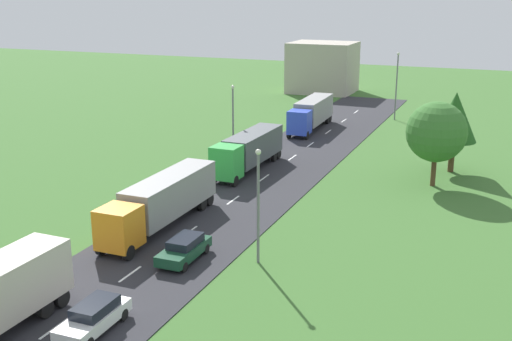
# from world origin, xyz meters

# --- Properties ---
(road) EXTENTS (10.00, 140.00, 0.06)m
(road) POSITION_xyz_m (0.00, 24.50, 0.03)
(road) COLOR #2B2B30
(road) RESTS_ON ground
(lane_marking_centre) EXTENTS (0.16, 122.61, 0.01)m
(lane_marking_centre) POSITION_xyz_m (0.00, 21.38, 0.07)
(lane_marking_centre) COLOR white
(lane_marking_centre) RESTS_ON road
(truck_second) EXTENTS (2.53, 13.05, 3.53)m
(truck_second) POSITION_xyz_m (-2.31, 32.12, 2.09)
(truck_second) COLOR orange
(truck_second) RESTS_ON road
(truck_third) EXTENTS (2.69, 11.78, 3.46)m
(truck_third) POSITION_xyz_m (-2.39, 48.43, 2.08)
(truck_third) COLOR green
(truck_third) RESTS_ON road
(truck_fourth) EXTENTS (2.81, 12.10, 3.66)m
(truck_fourth) POSITION_xyz_m (-2.41, 68.37, 2.14)
(truck_fourth) COLOR blue
(truck_fourth) RESTS_ON road
(car_second) EXTENTS (1.82, 4.52, 1.53)m
(car_second) POSITION_xyz_m (2.06, 17.82, 0.86)
(car_second) COLOR white
(car_second) RESTS_ON road
(car_third) EXTENTS (1.88, 4.54, 1.51)m
(car_third) POSITION_xyz_m (2.07, 27.38, 0.85)
(car_third) COLOR #19472D
(car_third) RESTS_ON road
(lamppost_second) EXTENTS (0.36, 0.36, 7.49)m
(lamppost_second) POSITION_xyz_m (6.55, 28.97, 4.22)
(lamppost_second) COLOR slate
(lamppost_second) RESTS_ON ground
(lamppost_third) EXTENTS (0.36, 0.36, 7.44)m
(lamppost_third) POSITION_xyz_m (-5.98, 52.83, 4.19)
(lamppost_third) COLOR slate
(lamppost_third) RESTS_ON ground
(lamppost_fourth) EXTENTS (0.36, 0.36, 8.89)m
(lamppost_fourth) POSITION_xyz_m (6.02, 78.45, 4.93)
(lamppost_fourth) COLOR slate
(lamppost_fourth) RESTS_ON ground
(tree_oak) EXTENTS (4.22, 4.22, 7.65)m
(tree_oak) POSITION_xyz_m (15.65, 55.47, 5.29)
(tree_oak) COLOR #513823
(tree_oak) RESTS_ON ground
(tree_maple) EXTENTS (5.30, 5.30, 7.54)m
(tree_maple) POSITION_xyz_m (14.67, 50.18, 4.88)
(tree_maple) COLOR #513823
(tree_maple) RESTS_ON ground
(distant_building) EXTENTS (10.48, 8.80, 8.26)m
(distant_building) POSITION_xyz_m (-9.72, 97.46, 4.13)
(distant_building) COLOR #B2A899
(distant_building) RESTS_ON ground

